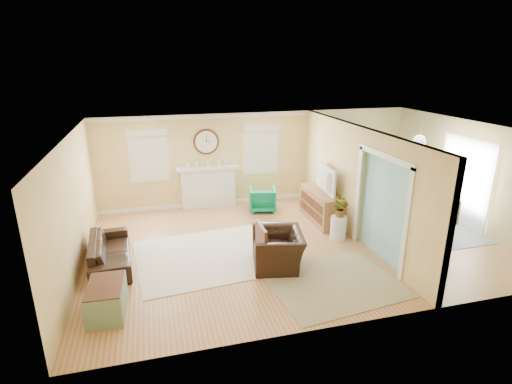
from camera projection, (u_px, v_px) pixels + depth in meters
floor at (293, 243)px, 9.11m from camera, size 9.00×9.00×0.00m
wall_back at (259, 158)px, 11.45m from camera, size 9.00×0.02×2.60m
wall_front at (364, 249)px, 5.95m from camera, size 9.00×0.02×2.60m
wall_left at (73, 208)px, 7.60m from camera, size 0.02×6.00×2.60m
wall_right at (467, 174)px, 9.79m from camera, size 0.02×6.00×2.60m
ceiling at (297, 129)px, 8.29m from camera, size 9.00×6.00×0.02m
partition at (352, 178)px, 9.31m from camera, size 0.17×6.00×2.60m
fireplace at (208, 186)px, 11.20m from camera, size 1.70×0.30×1.17m
wall_clock at (206, 142)px, 10.88m from camera, size 0.70×0.07×0.70m
window_left at (148, 152)px, 10.55m from camera, size 1.05×0.13×1.42m
window_right at (261, 146)px, 11.30m from camera, size 1.05×0.13×1.42m
french_doors at (465, 182)px, 9.84m from camera, size 0.06×1.70×2.20m
pendant at (419, 141)px, 9.14m from camera, size 0.30×0.30×0.55m
rug_cream at (207, 256)px, 8.49m from camera, size 3.11×2.76×0.02m
rug_jute at (334, 283)px, 7.45m from camera, size 2.55×2.18×0.01m
rug_grey at (411, 223)px, 10.22m from camera, size 2.54×3.17×0.01m
sofa at (110, 252)px, 8.08m from camera, size 0.91×2.00×0.57m
eames_chair at (278, 249)px, 8.01m from camera, size 1.17×1.28×0.72m
green_chair at (262, 199)px, 11.00m from camera, size 0.84×0.85×0.65m
trunk at (107, 299)px, 6.51m from camera, size 0.60×0.95×0.54m
credenza at (321, 206)px, 10.24m from camera, size 0.55×1.62×0.80m
tv at (322, 179)px, 10.01m from camera, size 0.21×1.17×0.67m
garden_stool at (338, 227)px, 9.28m from camera, size 0.37×0.37×0.54m
potted_plant at (340, 208)px, 9.12m from camera, size 0.46×0.48×0.42m
dining_table at (412, 211)px, 10.12m from camera, size 1.23×1.98×0.66m
dining_chair_n at (388, 188)px, 11.12m from camera, size 0.52×0.52×0.99m
dining_chair_s at (444, 216)px, 9.07m from camera, size 0.45×0.45×1.01m
dining_chair_w at (388, 206)px, 9.93m from camera, size 0.42×0.42×0.86m
dining_chair_e at (440, 200)px, 10.12m from camera, size 0.55×0.55×0.99m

